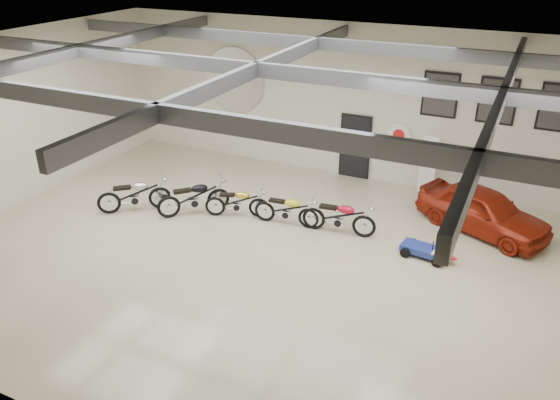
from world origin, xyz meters
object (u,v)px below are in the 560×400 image
at_px(banner_stand, 428,167).
at_px(motorcycle_yellow, 286,209).
at_px(motorcycle_black, 193,197).
at_px(go_kart, 430,249).
at_px(vintage_car, 483,210).
at_px(motorcycle_silver, 134,194).
at_px(motorcycle_red, 339,216).
at_px(motorcycle_gold, 237,201).

distance_m(banner_stand, motorcycle_yellow, 4.78).
relative_size(banner_stand, motorcycle_black, 0.93).
relative_size(banner_stand, go_kart, 1.32).
bearing_deg(vintage_car, motorcycle_black, 132.13).
xyz_separation_m(banner_stand, motorcycle_silver, (-7.50, -4.73, -0.42)).
xyz_separation_m(motorcycle_silver, motorcycle_red, (5.87, 1.29, -0.02)).
xyz_separation_m(motorcycle_red, go_kart, (2.53, -0.26, -0.25)).
bearing_deg(motorcycle_black, motorcycle_gold, -27.97).
bearing_deg(motorcycle_red, go_kart, -12.42).
relative_size(banner_stand, motorcycle_gold, 1.06).
distance_m(motorcycle_black, motorcycle_yellow, 2.76).
height_order(motorcycle_silver, vintage_car, vintage_car).
xyz_separation_m(motorcycle_gold, vintage_car, (6.48, 2.12, 0.15)).
relative_size(motorcycle_silver, vintage_car, 0.57).
height_order(motorcycle_yellow, go_kart, motorcycle_yellow).
relative_size(motorcycle_black, motorcycle_gold, 1.15).
bearing_deg(motorcycle_black, motorcycle_red, -36.30).
height_order(motorcycle_silver, motorcycle_red, motorcycle_silver).
bearing_deg(motorcycle_red, motorcycle_black, -177.00).
bearing_deg(vintage_car, banner_stand, 72.85).
bearing_deg(motorcycle_black, go_kart, -42.06).
bearing_deg(banner_stand, motorcycle_red, -103.66).
xyz_separation_m(banner_stand, motorcycle_red, (-1.64, -3.43, -0.45)).
bearing_deg(motorcycle_red, motorcycle_gold, 179.48).
relative_size(motorcycle_silver, motorcycle_gold, 1.15).
height_order(banner_stand, motorcycle_black, banner_stand).
distance_m(motorcycle_black, motorcycle_gold, 1.27).
xyz_separation_m(motorcycle_black, vintage_car, (7.69, 2.51, 0.08)).
bearing_deg(motorcycle_black, vintage_car, -27.72).
height_order(motorcycle_black, motorcycle_gold, motorcycle_black).
bearing_deg(motorcycle_yellow, vintage_car, 15.42).
bearing_deg(go_kart, motorcycle_yellow, -173.40).
height_order(motorcycle_silver, motorcycle_gold, motorcycle_silver).
relative_size(motorcycle_yellow, vintage_car, 0.51).
bearing_deg(motorcycle_silver, vintage_car, -21.55).
height_order(motorcycle_red, go_kart, motorcycle_red).
distance_m(motorcycle_red, vintage_car, 3.93).
xyz_separation_m(motorcycle_black, motorcycle_red, (4.19, 0.70, -0.02)).
height_order(motorcycle_red, vintage_car, vintage_car).
xyz_separation_m(banner_stand, motorcycle_black, (-5.83, -4.14, -0.42)).
height_order(banner_stand, vintage_car, banner_stand).
height_order(motorcycle_silver, motorcycle_yellow, motorcycle_silver).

